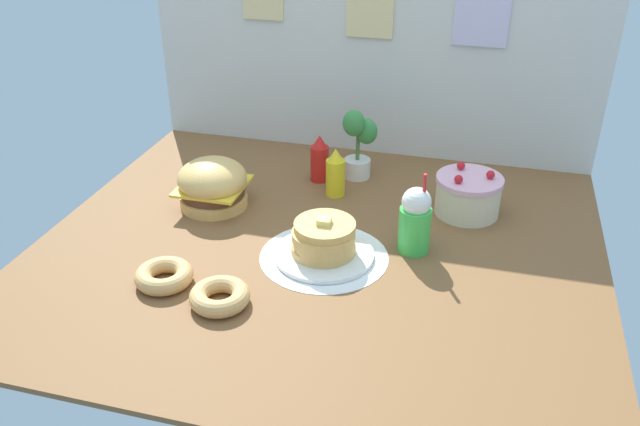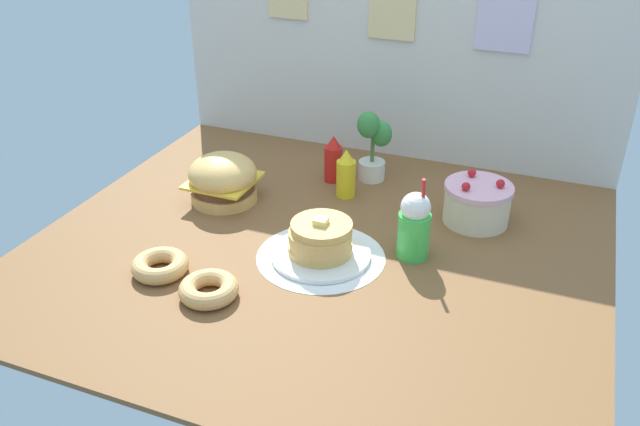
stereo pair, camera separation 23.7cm
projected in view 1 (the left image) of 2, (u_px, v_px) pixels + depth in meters
name	position (u px, v px, depth m)	size (l,w,h in m)	color
ground_plane	(318.00, 248.00, 2.41)	(2.03, 1.81, 0.02)	brown
back_wall	(371.00, 42.00, 2.91)	(2.03, 0.04, 1.03)	beige
doily_mat	(324.00, 256.00, 2.34)	(0.46, 0.46, 0.00)	white
burger	(213.00, 184.00, 2.63)	(0.28, 0.28, 0.20)	#DBA859
pancake_stack	(324.00, 242.00, 2.31)	(0.35, 0.35, 0.15)	white
layer_cake	(468.00, 195.00, 2.58)	(0.26, 0.26, 0.19)	beige
ketchup_bottle	(320.00, 160.00, 2.83)	(0.08, 0.08, 0.21)	red
mustard_bottle	(335.00, 174.00, 2.71)	(0.08, 0.08, 0.21)	yellow
cream_soda_cup	(415.00, 220.00, 2.32)	(0.11, 0.11, 0.31)	green
donut_pink_glaze	(164.00, 275.00, 2.19)	(0.19, 0.19, 0.06)	tan
donut_chocolate	(220.00, 296.00, 2.09)	(0.19, 0.19, 0.06)	tan
potted_plant	(358.00, 141.00, 2.82)	(0.16, 0.12, 0.32)	white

